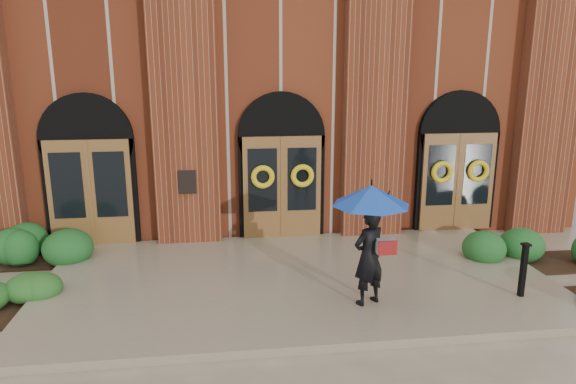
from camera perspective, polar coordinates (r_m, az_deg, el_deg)
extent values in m
plane|color=tan|center=(10.39, 1.16, -10.44)|extent=(90.00, 90.00, 0.00)
cube|color=gray|center=(10.50, 1.04, -9.74)|extent=(10.00, 5.30, 0.15)
cube|color=maroon|center=(18.34, -3.00, 11.34)|extent=(16.00, 12.00, 7.00)
cube|color=black|center=(12.15, -11.12, 1.09)|extent=(0.40, 0.05, 0.55)
cube|color=maroon|center=(12.15, -11.45, 9.90)|extent=(1.50, 0.45, 7.00)
cube|color=maroon|center=(12.67, 9.63, 10.12)|extent=(1.50, 0.45, 7.00)
cube|color=maroon|center=(14.62, 26.99, 9.30)|extent=(1.50, 0.45, 7.00)
cube|color=brown|center=(12.79, -21.11, -0.11)|extent=(1.90, 0.10, 2.50)
cylinder|color=black|center=(12.70, -21.45, 5.52)|extent=(2.10, 0.22, 2.10)
cube|color=brown|center=(12.50, -0.66, 0.52)|extent=(1.90, 0.10, 2.50)
cylinder|color=black|center=(12.41, -0.75, 6.29)|extent=(2.10, 0.22, 2.10)
cube|color=brown|center=(13.76, 18.30, 1.05)|extent=(1.90, 0.10, 2.50)
cylinder|color=black|center=(13.68, 18.44, 6.29)|extent=(2.10, 0.22, 2.10)
torus|color=yellow|center=(12.27, -2.82, 1.69)|extent=(0.57, 0.13, 0.57)
torus|color=yellow|center=(12.38, 1.61, 1.81)|extent=(0.57, 0.13, 0.57)
torus|color=yellow|center=(13.39, 16.76, 2.14)|extent=(0.57, 0.13, 0.57)
torus|color=yellow|center=(13.81, 20.40, 2.20)|extent=(0.57, 0.13, 0.57)
imported|color=black|center=(9.14, 8.96, -7.13)|extent=(0.76, 0.65, 1.75)
cone|color=#1641AB|center=(8.81, 9.23, -0.36)|extent=(1.80, 1.80, 0.35)
cylinder|color=black|center=(8.91, 9.51, -3.35)|extent=(0.02, 0.02, 0.59)
cube|color=#AFB1B5|center=(9.01, 10.84, -5.94)|extent=(0.37, 0.29, 0.26)
cube|color=maroon|center=(8.93, 11.02, -6.14)|extent=(0.31, 0.16, 0.26)
cube|color=black|center=(10.37, 24.66, -7.99)|extent=(0.10, 0.10, 0.98)
cube|color=black|center=(10.20, 24.95, -5.32)|extent=(0.15, 0.15, 0.04)
ellipsoid|color=#1A501E|center=(12.95, -26.63, -5.20)|extent=(2.96, 1.18, 0.76)
ellipsoid|color=#1C501F|center=(12.51, 25.19, -5.81)|extent=(2.73, 1.09, 0.70)
ellipsoid|color=#23551D|center=(10.46, -27.79, -10.46)|extent=(1.42, 1.21, 0.50)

